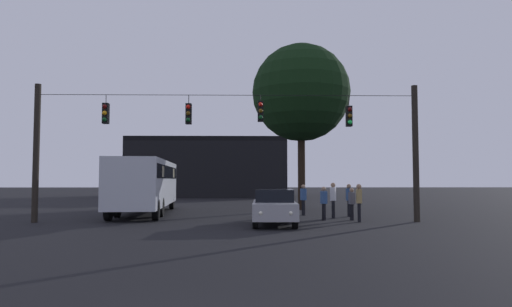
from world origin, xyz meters
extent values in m
plane|color=black|center=(0.00, 24.50, 0.00)|extent=(168.00, 168.00, 0.00)
cylinder|color=black|center=(-8.75, 15.32, 3.17)|extent=(0.28, 0.28, 6.35)
cylinder|color=black|center=(8.75, 15.32, 3.17)|extent=(0.28, 0.28, 6.35)
cylinder|color=black|center=(0.00, 15.32, 5.86)|extent=(17.49, 0.02, 0.02)
cylinder|color=black|center=(-5.62, 15.32, 5.66)|extent=(0.03, 0.03, 0.39)
cube|color=black|center=(-5.62, 15.32, 4.99)|extent=(0.26, 0.32, 0.95)
sphere|color=#510A0A|center=(-5.62, 15.14, 5.29)|extent=(0.20, 0.20, 0.20)
sphere|color=orange|center=(-5.62, 15.14, 4.99)|extent=(0.20, 0.20, 0.20)
sphere|color=#0C4219|center=(-5.62, 15.14, 4.69)|extent=(0.20, 0.20, 0.20)
cylinder|color=black|center=(-1.80, 15.32, 5.65)|extent=(0.03, 0.03, 0.39)
cube|color=black|center=(-1.80, 15.32, 4.98)|extent=(0.26, 0.32, 0.95)
sphere|color=red|center=(-1.80, 15.14, 5.28)|extent=(0.20, 0.20, 0.20)
sphere|color=#5B3D0C|center=(-1.80, 15.14, 4.98)|extent=(0.20, 0.20, 0.20)
sphere|color=#0C4219|center=(-1.80, 15.14, 4.68)|extent=(0.20, 0.20, 0.20)
cylinder|color=black|center=(1.53, 15.32, 5.72)|extent=(0.03, 0.03, 0.27)
cube|color=black|center=(1.53, 15.32, 5.11)|extent=(0.26, 0.32, 0.95)
sphere|color=red|center=(1.53, 15.14, 5.41)|extent=(0.20, 0.20, 0.20)
sphere|color=#5B3D0C|center=(1.53, 15.14, 5.11)|extent=(0.20, 0.20, 0.20)
sphere|color=#0C4219|center=(1.53, 15.14, 4.81)|extent=(0.20, 0.20, 0.20)
cylinder|color=black|center=(5.65, 15.32, 5.61)|extent=(0.03, 0.03, 0.49)
cube|color=black|center=(5.65, 15.32, 4.89)|extent=(0.26, 0.32, 0.95)
sphere|color=#510A0A|center=(5.65, 15.14, 5.19)|extent=(0.20, 0.20, 0.20)
sphere|color=#5B3D0C|center=(5.65, 15.14, 4.89)|extent=(0.20, 0.20, 0.20)
sphere|color=#1EE04C|center=(5.65, 15.14, 4.59)|extent=(0.20, 0.20, 0.20)
cube|color=#B7BCC6|center=(-4.86, 20.37, 1.75)|extent=(3.31, 11.15, 2.50)
cube|color=black|center=(-4.86, 20.37, 2.36)|extent=(3.30, 10.50, 0.70)
cylinder|color=black|center=(-6.26, 24.24, 0.50)|extent=(0.35, 1.02, 1.00)
cylinder|color=black|center=(-4.05, 24.40, 0.50)|extent=(0.35, 1.02, 1.00)
cylinder|color=black|center=(-5.81, 18.09, 0.50)|extent=(0.35, 1.02, 1.00)
cylinder|color=black|center=(-3.59, 18.26, 0.50)|extent=(0.35, 1.02, 1.00)
cylinder|color=black|center=(-5.66, 16.12, 0.50)|extent=(0.35, 1.02, 1.00)
cylinder|color=black|center=(-3.45, 16.28, 0.50)|extent=(0.35, 1.02, 1.00)
cube|color=beige|center=(-5.11, 23.66, 2.36)|extent=(2.61, 0.99, 0.56)
cube|color=beige|center=(-4.66, 17.63, 2.36)|extent=(2.61, 0.99, 0.56)
cube|color=#99999E|center=(2.07, 13.99, 0.66)|extent=(1.94, 4.35, 0.68)
cube|color=black|center=(2.08, 14.14, 1.26)|extent=(1.66, 2.37, 0.52)
cylinder|color=black|center=(2.82, 12.54, 0.32)|extent=(0.24, 0.65, 0.64)
cylinder|color=black|center=(1.24, 12.59, 0.32)|extent=(0.24, 0.65, 0.64)
cylinder|color=black|center=(2.91, 15.38, 0.32)|extent=(0.24, 0.65, 0.64)
cylinder|color=black|center=(1.33, 15.43, 0.32)|extent=(0.24, 0.65, 0.64)
sphere|color=white|center=(2.58, 11.87, 0.66)|extent=(0.18, 0.18, 0.18)
sphere|color=white|center=(1.43, 11.91, 0.66)|extent=(0.18, 0.18, 0.18)
cylinder|color=black|center=(4.57, 16.26, 0.40)|extent=(0.14, 0.14, 0.79)
cylinder|color=black|center=(4.60, 16.10, 0.40)|extent=(0.14, 0.14, 0.79)
cube|color=#2D4C7F|center=(4.59, 16.18, 1.09)|extent=(0.30, 0.39, 0.59)
sphere|color=#8C6B51|center=(4.59, 16.18, 1.49)|extent=(0.21, 0.21, 0.21)
cylinder|color=black|center=(5.23, 17.26, 0.44)|extent=(0.14, 0.14, 0.88)
cylinder|color=black|center=(5.29, 17.41, 0.44)|extent=(0.14, 0.14, 0.88)
cube|color=silver|center=(5.26, 17.34, 1.22)|extent=(0.35, 0.42, 0.66)
sphere|color=#8C6B51|center=(5.26, 17.34, 1.67)|extent=(0.24, 0.24, 0.24)
cylinder|color=black|center=(6.05, 15.19, 0.43)|extent=(0.14, 0.14, 0.86)
cylinder|color=black|center=(6.07, 15.35, 0.43)|extent=(0.14, 0.14, 0.86)
cube|color=#997F4C|center=(6.06, 15.27, 1.18)|extent=(0.29, 0.39, 0.65)
sphere|color=#8C6B51|center=(6.06, 15.27, 1.62)|extent=(0.23, 0.23, 0.23)
cylinder|color=black|center=(6.27, 18.15, 0.42)|extent=(0.14, 0.14, 0.85)
cylinder|color=black|center=(6.26, 18.31, 0.42)|extent=(0.14, 0.14, 0.85)
cube|color=#2D4C7F|center=(6.27, 18.23, 1.17)|extent=(0.26, 0.37, 0.64)
sphere|color=#8C6B51|center=(6.27, 18.23, 1.60)|extent=(0.23, 0.23, 0.23)
cylinder|color=black|center=(5.94, 16.11, 0.38)|extent=(0.14, 0.14, 0.76)
cylinder|color=black|center=(5.93, 16.27, 0.38)|extent=(0.14, 0.14, 0.76)
cube|color=#4C4C56|center=(5.93, 16.19, 1.05)|extent=(0.26, 0.37, 0.57)
sphere|color=#8C6B51|center=(5.93, 16.19, 1.44)|extent=(0.21, 0.21, 0.21)
cylinder|color=black|center=(3.99, 19.06, 0.42)|extent=(0.14, 0.14, 0.83)
cylinder|color=black|center=(3.95, 19.21, 0.42)|extent=(0.14, 0.14, 0.83)
cube|color=#2D4C7F|center=(3.97, 19.14, 1.14)|extent=(0.31, 0.40, 0.62)
sphere|color=#8C6B51|center=(3.97, 19.14, 1.57)|extent=(0.23, 0.23, 0.23)
cube|color=black|center=(-3.51, 47.83, 3.03)|extent=(17.29, 11.84, 6.06)
cube|color=black|center=(-3.51, 47.83, 6.31)|extent=(17.29, 11.84, 0.50)
cylinder|color=black|center=(4.43, 23.67, 2.70)|extent=(0.47, 0.47, 5.40)
sphere|color=black|center=(4.43, 23.67, 7.63)|extent=(6.37, 6.37, 6.37)
camera|label=1|loc=(0.92, -5.43, 1.94)|focal=31.63mm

